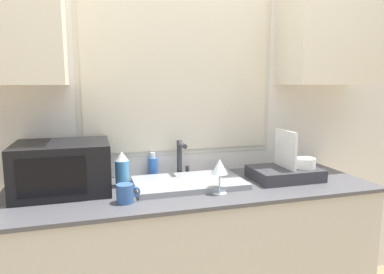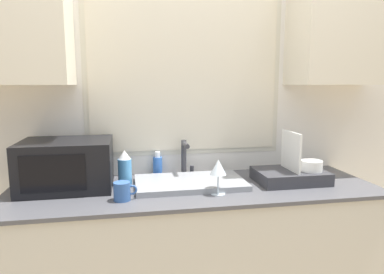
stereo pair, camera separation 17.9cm
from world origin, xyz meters
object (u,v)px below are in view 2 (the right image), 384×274
Objects in this scene: spray_bottle at (125,168)px; dish_rack at (292,173)px; microwave at (67,165)px; faucet at (185,156)px; wine_glass at (218,168)px; soap_bottle at (158,165)px; mug_near_sink at (122,191)px.

dish_rack is at bearing -8.14° from spray_bottle.
spray_bottle is at bearing 3.74° from microwave.
faucet is at bearing 15.88° from spray_bottle.
dish_rack is 0.50m from wine_glass.
dish_rack is 0.80m from soap_bottle.
mug_near_sink is (-0.01, -0.27, -0.05)m from spray_bottle.
dish_rack reaches higher than microwave.
dish_rack is 2.15× the size of wine_glass.
microwave is at bearing -169.56° from faucet.
spray_bottle is (-0.36, -0.10, -0.03)m from faucet.
dish_rack is (0.58, -0.24, -0.08)m from faucet.
faucet is 1.13× the size of spray_bottle.
soap_bottle is 0.48m from mug_near_sink.
dish_rack is at bearing -5.27° from microwave.
wine_glass is (0.48, 0.01, 0.09)m from mug_near_sink.
microwave reaches higher than soap_bottle.
spray_bottle is 0.54m from wine_glass.
soap_bottle is at bearing 38.33° from spray_bottle.
wine_glass is (-0.47, -0.13, 0.08)m from dish_rack.
faucet reaches higher than spray_bottle.
spray_bottle is (-0.94, 0.13, 0.04)m from dish_rack.
faucet reaches higher than wine_glass.
faucet is at bearing 10.44° from microwave.
soap_bottle is (-0.16, 0.05, -0.06)m from faucet.
wine_glass is at bearing -29.90° from spray_bottle.
spray_bottle reaches higher than soap_bottle.
dish_rack is at bearing 8.41° from mug_near_sink.
wine_glass is (0.11, -0.37, 0.01)m from faucet.
mug_near_sink is (-0.95, -0.14, -0.01)m from dish_rack.
dish_rack is 0.95m from spray_bottle.
faucet is 1.49× the size of soap_bottle.
dish_rack reaches higher than mug_near_sink.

